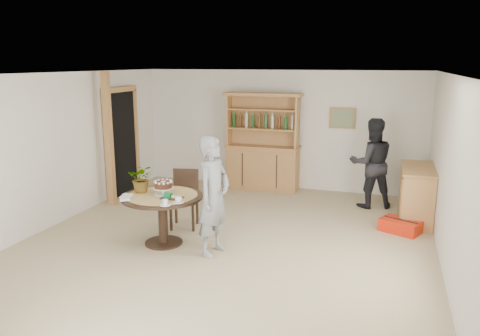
% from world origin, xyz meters
% --- Properties ---
extents(ground, '(7.00, 7.00, 0.00)m').
position_xyz_m(ground, '(0.00, 0.00, 0.00)').
color(ground, tan).
rests_on(ground, ground).
extents(room_shell, '(6.04, 7.04, 2.52)m').
position_xyz_m(room_shell, '(0.00, 0.01, 1.74)').
color(room_shell, white).
rests_on(room_shell, ground).
extents(doorway, '(0.13, 1.10, 2.18)m').
position_xyz_m(doorway, '(-2.93, 2.00, 1.11)').
color(doorway, black).
rests_on(doorway, ground).
extents(pine_post, '(0.12, 0.12, 2.50)m').
position_xyz_m(pine_post, '(-2.70, 1.20, 1.25)').
color(pine_post, tan).
rests_on(pine_post, ground).
extents(hutch, '(1.62, 0.54, 2.04)m').
position_xyz_m(hutch, '(-0.30, 3.24, 0.69)').
color(hutch, '#AF794A').
rests_on(hutch, ground).
extents(sideboard, '(0.54, 1.26, 0.94)m').
position_xyz_m(sideboard, '(2.74, 2.00, 0.47)').
color(sideboard, '#AF794A').
rests_on(sideboard, ground).
extents(dining_table, '(1.20, 1.20, 0.76)m').
position_xyz_m(dining_table, '(-0.89, -0.25, 0.60)').
color(dining_table, black).
rests_on(dining_table, ground).
extents(dining_chair, '(0.50, 0.50, 0.95)m').
position_xyz_m(dining_chair, '(-0.91, 0.58, 0.54)').
color(dining_chair, black).
rests_on(dining_chair, ground).
extents(birthday_cake, '(0.30, 0.30, 0.20)m').
position_xyz_m(birthday_cake, '(-0.89, -0.20, 0.88)').
color(birthday_cake, white).
rests_on(birthday_cake, dining_table).
extents(flower_vase, '(0.47, 0.44, 0.42)m').
position_xyz_m(flower_vase, '(-1.24, -0.20, 0.97)').
color(flower_vase, '#3F7233').
rests_on(flower_vase, dining_table).
extents(gift_tray, '(0.30, 0.20, 0.08)m').
position_xyz_m(gift_tray, '(-0.67, -0.37, 0.79)').
color(gift_tray, black).
rests_on(gift_tray, dining_table).
extents(coffee_cup_a, '(0.15, 0.15, 0.09)m').
position_xyz_m(coffee_cup_a, '(-0.49, -0.53, 0.80)').
color(coffee_cup_a, white).
rests_on(coffee_cup_a, dining_table).
extents(coffee_cup_b, '(0.15, 0.15, 0.08)m').
position_xyz_m(coffee_cup_b, '(-0.61, -0.70, 0.79)').
color(coffee_cup_b, white).
rests_on(coffee_cup_b, dining_table).
extents(napkins, '(0.24, 0.33, 0.03)m').
position_xyz_m(napkins, '(-1.30, -0.56, 0.77)').
color(napkins, white).
rests_on(napkins, dining_table).
extents(teen_boy, '(0.53, 0.69, 1.68)m').
position_xyz_m(teen_boy, '(-0.04, -0.35, 0.84)').
color(teen_boy, gray).
rests_on(teen_boy, ground).
extents(adult_person, '(0.97, 0.86, 1.67)m').
position_xyz_m(adult_person, '(1.95, 2.60, 0.84)').
color(adult_person, black).
rests_on(adult_person, ground).
extents(red_suitcase, '(0.71, 0.62, 0.21)m').
position_xyz_m(red_suitcase, '(2.50, 1.37, 0.10)').
color(red_suitcase, red).
rests_on(red_suitcase, ground).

